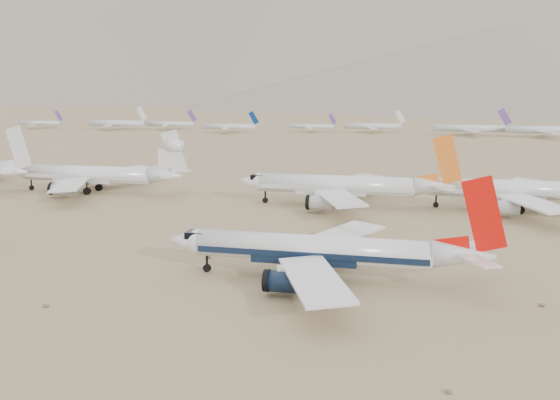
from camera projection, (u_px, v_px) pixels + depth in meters
name	position (u px, v px, depth m)	size (l,w,h in m)	color
ground	(369.00, 297.00, 92.50)	(7000.00, 7000.00, 0.00)	#83684C
main_airliner	(326.00, 251.00, 99.42)	(50.85, 49.66, 17.94)	white
row2_gold_tail	(523.00, 191.00, 154.36)	(52.55, 51.39, 18.71)	white
row2_orange_tail	(345.00, 186.00, 160.54)	(53.95, 52.78, 19.24)	white
row2_white_trijet	(97.00, 174.00, 180.85)	(53.52, 52.31, 18.97)	white
distant_storage_row	(528.00, 129.00, 381.09)	(669.55, 63.71, 15.49)	silver
mountain_range	(458.00, 23.00, 1618.57)	(7354.00, 3024.00, 470.00)	slate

